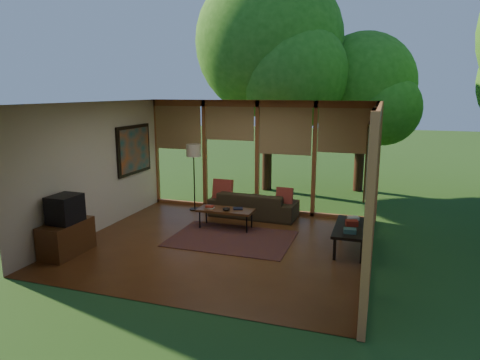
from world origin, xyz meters
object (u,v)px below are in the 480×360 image
(media_cabinet, at_px, (67,238))
(side_console, at_px, (351,229))
(television, at_px, (65,209))
(floor_lamp, at_px, (194,154))
(coffee_table, at_px, (226,211))
(sofa, at_px, (253,204))

(media_cabinet, distance_m, side_console, 5.21)
(media_cabinet, height_order, side_console, media_cabinet)
(side_console, bearing_deg, television, -159.17)
(media_cabinet, height_order, floor_lamp, floor_lamp)
(media_cabinet, height_order, television, television)
(television, height_order, coffee_table, television)
(sofa, distance_m, coffee_table, 1.08)
(sofa, height_order, television, television)
(media_cabinet, bearing_deg, sofa, 52.84)
(television, bearing_deg, sofa, 53.06)
(television, distance_m, floor_lamp, 3.60)
(media_cabinet, bearing_deg, television, 0.00)
(television, distance_m, side_console, 5.21)
(coffee_table, bearing_deg, floor_lamp, 137.84)
(sofa, xyz_separation_m, media_cabinet, (-2.53, -3.34, 0.00))
(floor_lamp, xyz_separation_m, side_console, (3.89, -1.58, -1.00))
(sofa, distance_m, media_cabinet, 4.19)
(television, height_order, side_console, television)
(television, xyz_separation_m, side_console, (4.85, 1.85, -0.44))
(floor_lamp, height_order, coffee_table, floor_lamp)
(media_cabinet, distance_m, floor_lamp, 3.73)
(sofa, distance_m, television, 4.21)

